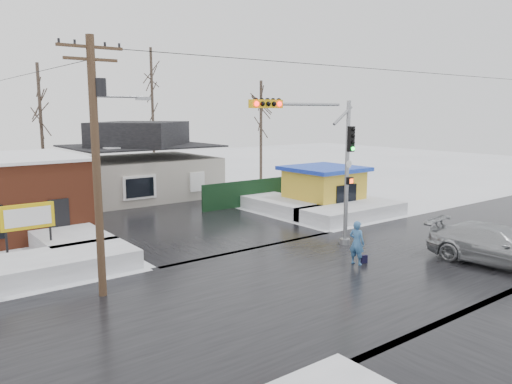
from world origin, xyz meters
TOP-DOWN VIEW (x-y plane):
  - ground at (0.00, 0.00)m, footprint 120.00×120.00m
  - road_ns at (0.00, 0.00)m, footprint 10.00×120.00m
  - road_ew at (0.00, 0.00)m, footprint 120.00×10.00m
  - snowbank_nw at (-9.00, 7.00)m, footprint 7.00×3.00m
  - snowbank_ne at (9.00, 7.00)m, footprint 7.00×3.00m
  - snowbank_nside_w at (-7.00, 12.00)m, footprint 3.00×8.00m
  - snowbank_nside_e at (7.00, 12.00)m, footprint 3.00×8.00m
  - traffic_signal at (2.43, 2.97)m, footprint 6.05×0.68m
  - utility_pole at (-7.93, 3.50)m, footprint 3.15×0.44m
  - marquee_sign at (-9.00, 9.49)m, footprint 2.20×0.21m
  - house at (2.00, 22.00)m, footprint 10.40×8.40m
  - kiosk at (9.50, 9.99)m, footprint 4.60×4.60m
  - fence at (6.50, 14.00)m, footprint 8.00×0.12m
  - tree_far_left at (-4.00, 26.00)m, footprint 3.00×3.00m
  - tree_far_mid at (6.00, 28.00)m, footprint 3.00×3.00m
  - tree_far_right at (12.00, 20.00)m, footprint 3.00×3.00m
  - pedestrian at (1.96, 0.47)m, footprint 0.60×0.78m
  - car at (6.69, -3.20)m, footprint 3.15×6.07m
  - shopping_bag at (2.35, 0.37)m, footprint 0.30×0.20m

SIDE VIEW (x-z plane):
  - ground at x=0.00m, z-range 0.00..0.00m
  - road_ns at x=0.00m, z-range 0.00..0.02m
  - road_ew at x=0.00m, z-range 0.00..0.02m
  - shopping_bag at x=2.35m, z-range 0.00..0.35m
  - snowbank_nw at x=-9.00m, z-range 0.00..0.80m
  - snowbank_ne at x=9.00m, z-range 0.00..0.80m
  - snowbank_nside_w at x=-7.00m, z-range 0.00..0.80m
  - snowbank_nside_e at x=7.00m, z-range 0.00..0.80m
  - car at x=6.69m, z-range 0.00..1.68m
  - fence at x=6.50m, z-range 0.00..1.80m
  - pedestrian at x=1.96m, z-range 0.00..1.90m
  - kiosk at x=9.50m, z-range 0.03..2.90m
  - marquee_sign at x=-9.00m, z-range 0.65..3.20m
  - house at x=2.00m, z-range -0.26..5.50m
  - traffic_signal at x=2.43m, z-range 1.04..8.04m
  - utility_pole at x=-7.93m, z-range 0.61..9.61m
  - tree_far_right at x=12.00m, z-range 2.66..11.66m
  - tree_far_left at x=-4.00m, z-range 2.95..12.95m
  - tree_far_mid at x=6.00m, z-range 3.54..15.54m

